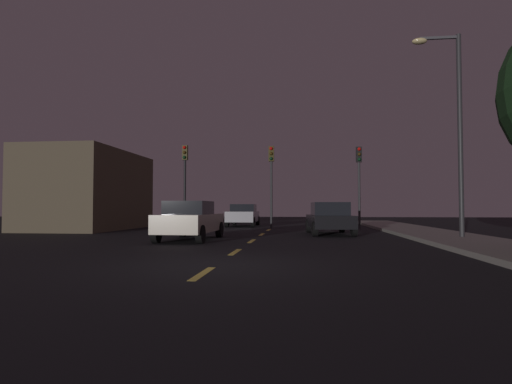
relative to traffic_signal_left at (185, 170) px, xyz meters
name	(u,v)px	position (x,y,z in m)	size (l,w,h in m)	color
ground_plane	(254,240)	(5.28, -8.85, -3.53)	(80.00, 80.00, 0.00)	black
sidewalk_curb_right	(459,240)	(12.78, -8.85, -3.46)	(3.00, 40.00, 0.15)	gray
lane_stripe_nearest	(203,273)	(5.28, -17.05, -3.53)	(0.16, 1.60, 0.01)	#EACC4C
lane_stripe_second	(235,252)	(5.28, -13.25, -3.53)	(0.16, 1.60, 0.01)	#EACC4C
lane_stripe_third	(252,241)	(5.28, -9.45, -3.53)	(0.16, 1.60, 0.01)	#EACC4C
lane_stripe_fourth	(262,234)	(5.28, -5.65, -3.53)	(0.16, 1.60, 0.01)	#EACC4C
lane_stripe_fifth	(268,230)	(5.28, -1.85, -3.53)	(0.16, 1.60, 0.01)	#EACC4C
traffic_signal_left	(185,170)	(0.00, 0.00, 0.00)	(0.32, 0.38, 5.05)	black
traffic_signal_center	(271,171)	(5.30, 0.00, -0.10)	(0.32, 0.38, 4.90)	#2D2D30
traffic_signal_right	(359,171)	(10.44, 0.00, -0.17)	(0.32, 0.38, 4.79)	#2D2D30
car_stopped_ahead	(329,218)	(8.38, -5.19, -2.78)	(2.17, 4.23, 1.48)	black
car_adjacent_lane	(190,220)	(2.88, -9.20, -2.77)	(1.86, 4.20, 1.48)	beige
car_oncoming_far	(243,215)	(3.21, 2.82, -2.78)	(1.93, 4.24, 1.46)	silver
street_lamp_right	(453,117)	(12.83, -8.36, 1.13)	(1.80, 0.36, 7.84)	#2D2D30
storefront_left	(89,191)	(-5.04, -2.06, -1.32)	(4.64, 7.91, 4.43)	brown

